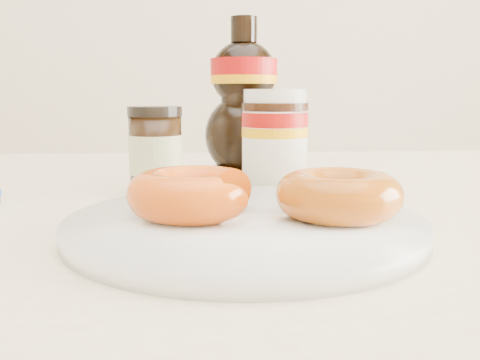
{
  "coord_description": "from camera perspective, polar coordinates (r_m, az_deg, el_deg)",
  "views": [
    {
      "loc": [
        -0.03,
        -0.44,
        0.86
      ],
      "look_at": [
        0.01,
        0.02,
        0.79
      ],
      "focal_mm": 40.0,
      "sensor_mm": 36.0,
      "label": 1
    }
  ],
  "objects": [
    {
      "name": "dining_table",
      "position": [
        0.57,
        -1.34,
        -10.49
      ],
      "size": [
        1.4,
        0.9,
        0.75
      ],
      "color": "#F8DFBC",
      "rests_on": "ground"
    },
    {
      "name": "plate",
      "position": [
        0.42,
        0.5,
        -4.79
      ],
      "size": [
        0.28,
        0.28,
        0.01
      ],
      "color": "white",
      "rests_on": "dining_table"
    },
    {
      "name": "donut_bitten",
      "position": [
        0.42,
        -5.09,
        -1.42
      ],
      "size": [
        0.13,
        0.13,
        0.04
      ],
      "primitive_type": "torus",
      "rotation": [
        0.0,
        0.0,
        0.4
      ],
      "color": "#D5530C",
      "rests_on": "plate"
    },
    {
      "name": "donut_whole",
      "position": [
        0.42,
        10.49,
        -1.55
      ],
      "size": [
        0.1,
        0.1,
        0.03
      ],
      "primitive_type": "torus",
      "rotation": [
        0.0,
        0.0,
        0.06
      ],
      "color": "#A65A0A",
      "rests_on": "plate"
    },
    {
      "name": "nutella_jar",
      "position": [
        0.66,
        3.73,
        5.05
      ],
      "size": [
        0.08,
        0.08,
        0.11
      ],
      "rotation": [
        0.0,
        0.0,
        -0.3
      ],
      "color": "white",
      "rests_on": "dining_table"
    },
    {
      "name": "syrup_bottle",
      "position": [
        0.75,
        0.41,
        8.96
      ],
      "size": [
        0.11,
        0.1,
        0.21
      ],
      "primitive_type": null,
      "rotation": [
        0.0,
        0.0,
        0.03
      ],
      "color": "black",
      "rests_on": "dining_table"
    },
    {
      "name": "dark_jar",
      "position": [
        0.6,
        -8.98,
        3.1
      ],
      "size": [
        0.06,
        0.06,
        0.1
      ],
      "rotation": [
        0.0,
        0.0,
        -0.08
      ],
      "color": "black",
      "rests_on": "dining_table"
    }
  ]
}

